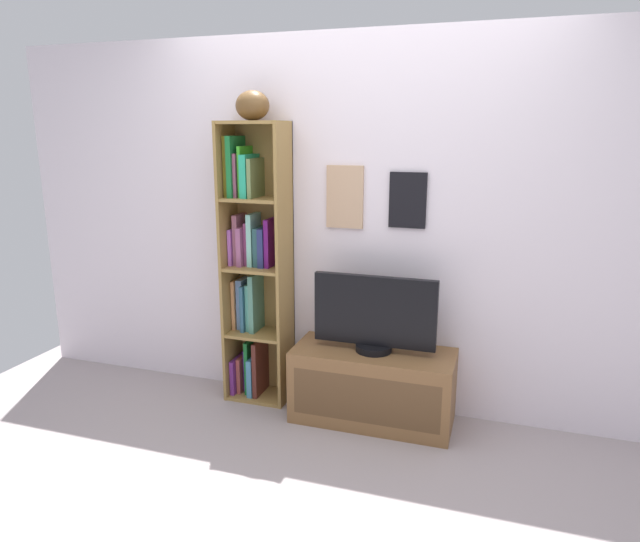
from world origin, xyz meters
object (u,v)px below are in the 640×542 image
bookshelf (253,267)px  football (252,105)px  tv_stand (373,386)px  television (374,315)px

bookshelf → football: (0.04, -0.03, 1.01)m
bookshelf → tv_stand: bookshelf is taller
bookshelf → football: 1.01m
football → television: bearing=-5.5°
football → television: size_ratio=0.33×
bookshelf → football: football is taller
tv_stand → football: bearing=174.4°
television → football: bearing=174.5°
bookshelf → football: size_ratio=7.44×
football → bookshelf: bearing=141.8°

